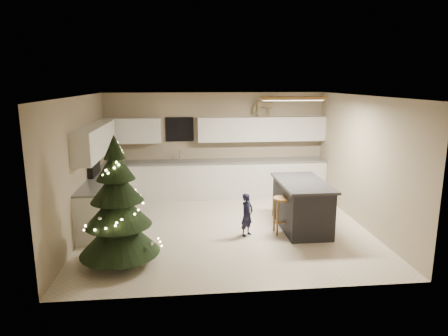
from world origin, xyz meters
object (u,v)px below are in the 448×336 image
(christmas_tree, at_px, (118,212))
(rocking_horse, at_px, (265,106))
(island, at_px, (302,205))
(toddler, at_px, (247,215))
(bar_stool, at_px, (283,207))

(christmas_tree, distance_m, rocking_horse, 5.03)
(island, xyz_separation_m, christmas_tree, (-3.35, -1.27, 0.38))
(christmas_tree, relative_size, toddler, 2.54)
(bar_stool, xyz_separation_m, christmas_tree, (-2.90, -1.01, 0.32))
(bar_stool, bearing_deg, christmas_tree, -160.76)
(bar_stool, distance_m, toddler, 0.71)
(toddler, bearing_deg, christmas_tree, 158.85)
(bar_stool, distance_m, rocking_horse, 3.23)
(toddler, bearing_deg, rocking_horse, 27.76)
(christmas_tree, distance_m, toddler, 2.45)
(island, relative_size, bar_stool, 2.39)
(christmas_tree, height_order, toddler, christmas_tree)
(christmas_tree, bearing_deg, island, 20.77)
(island, height_order, toddler, island)
(bar_stool, bearing_deg, island, 29.93)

